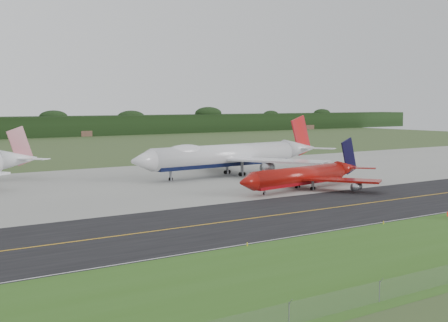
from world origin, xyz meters
TOP-DOWN VIEW (x-y plane):
  - ground at (0.00, 0.00)m, footprint 600.00×600.00m
  - taxiway at (0.00, -4.00)m, footprint 400.00×32.00m
  - apron at (0.00, 51.00)m, footprint 400.00×78.00m
  - taxiway_centreline at (0.00, -4.00)m, footprint 400.00×0.40m
  - taxiway_edge_line at (0.00, -19.50)m, footprint 400.00×0.25m
  - jet_ba_747 at (21.09, 51.06)m, footprint 65.12×53.78m
  - jet_red_737 at (19.58, 18.65)m, footprint 42.42×34.22m
  - edge_marker_left at (-26.28, -20.50)m, footprint 0.16×0.16m
  - edge_marker_center at (2.01, -20.50)m, footprint 0.16×0.16m

SIDE VIEW (x-z plane):
  - ground at x=0.00m, z-range 0.00..0.00m
  - apron at x=0.00m, z-range 0.00..0.01m
  - taxiway at x=0.00m, z-range 0.00..0.02m
  - taxiway_centreline at x=0.00m, z-range 0.03..0.03m
  - taxiway_edge_line at x=0.00m, z-range 0.03..0.03m
  - edge_marker_left at x=-26.28m, z-range 0.00..0.50m
  - edge_marker_center at x=2.01m, z-range 0.00..0.50m
  - jet_red_737 at x=19.58m, z-range -2.56..8.91m
  - jet_ba_747 at x=21.09m, z-range -2.61..13.75m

